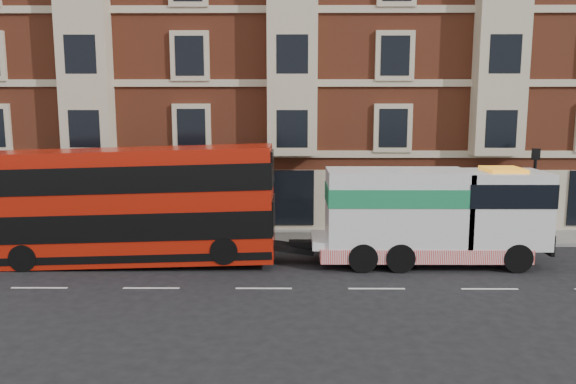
% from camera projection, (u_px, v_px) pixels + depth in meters
% --- Properties ---
extents(ground, '(120.00, 120.00, 0.00)m').
position_uv_depth(ground, '(264.00, 288.00, 19.89)').
color(ground, black).
rests_on(ground, ground).
extents(sidewalk, '(90.00, 3.00, 0.15)m').
position_uv_depth(sidewalk, '(271.00, 237.00, 27.29)').
color(sidewalk, slate).
rests_on(sidewalk, ground).
extents(victorian_terrace, '(45.00, 12.00, 20.40)m').
position_uv_depth(victorian_terrace, '(284.00, 43.00, 33.15)').
color(victorian_terrace, brown).
rests_on(victorian_terrace, ground).
extents(lamp_post_west, '(0.35, 0.15, 4.35)m').
position_uv_depth(lamp_post_west, '(139.00, 188.00, 25.64)').
color(lamp_post_west, black).
rests_on(lamp_post_west, sidewalk).
extents(lamp_post_east, '(0.35, 0.15, 4.35)m').
position_uv_depth(lamp_post_east, '(534.00, 188.00, 25.51)').
color(lamp_post_east, black).
rests_on(lamp_post_east, sidewalk).
extents(double_decker_bus, '(11.60, 2.66, 4.70)m').
position_uv_depth(double_decker_bus, '(130.00, 204.00, 22.71)').
color(double_decker_bus, '#AA1709').
rests_on(double_decker_bus, ground).
extents(tow_truck, '(9.29, 2.75, 3.87)m').
position_uv_depth(tow_truck, '(428.00, 215.00, 22.69)').
color(tow_truck, silver).
rests_on(tow_truck, ground).
extents(pedestrian, '(0.71, 0.69, 1.65)m').
position_uv_depth(pedestrian, '(79.00, 223.00, 26.28)').
color(pedestrian, '#17222E').
rests_on(pedestrian, sidewalk).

